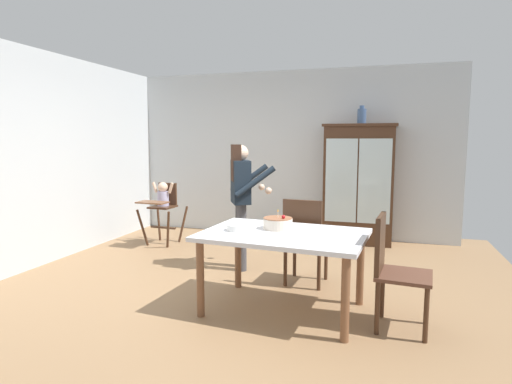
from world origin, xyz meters
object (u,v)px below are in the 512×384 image
(dining_table, at_px, (283,242))
(china_cabinet, at_px, (358,184))
(high_chair_with_toddler, at_px, (163,202))
(dining_chair_right_end, at_px, (392,263))
(ceramic_vase, at_px, (362,116))
(birthday_cake, at_px, (278,223))
(serving_bowl, at_px, (236,228))
(dining_chair_far_side, at_px, (304,236))
(adult_person, at_px, (241,191))

(dining_table, bearing_deg, china_cabinet, 80.22)
(high_chair_with_toddler, distance_m, dining_chair_right_end, 3.85)
(ceramic_vase, relative_size, dining_table, 0.17)
(birthday_cake, distance_m, serving_bowl, 0.40)
(high_chair_with_toddler, bearing_deg, serving_bowl, -43.49)
(birthday_cake, relative_size, dining_chair_far_side, 0.29)
(birthday_cake, bearing_deg, dining_chair_far_side, 74.83)
(ceramic_vase, relative_size, high_chair_with_toddler, 0.28)
(ceramic_vase, bearing_deg, high_chair_with_toddler, -161.77)
(high_chair_with_toddler, bearing_deg, ceramic_vase, 20.81)
(adult_person, xyz_separation_m, dining_chair_far_side, (0.85, -0.38, -0.41))
(ceramic_vase, height_order, adult_person, ceramic_vase)
(high_chair_with_toddler, distance_m, serving_bowl, 2.73)
(serving_bowl, bearing_deg, ceramic_vase, 71.72)
(dining_chair_right_end, bearing_deg, birthday_cake, 83.53)
(ceramic_vase, height_order, high_chair_with_toddler, ceramic_vase)
(dining_table, height_order, dining_chair_right_end, dining_chair_right_end)
(high_chair_with_toddler, relative_size, dining_chair_far_side, 0.99)
(high_chair_with_toddler, xyz_separation_m, adult_person, (1.55, -0.83, 0.31))
(high_chair_with_toddler, relative_size, birthday_cake, 3.39)
(dining_chair_far_side, bearing_deg, dining_table, 88.95)
(birthday_cake, bearing_deg, adult_person, 126.24)
(ceramic_vase, xyz_separation_m, dining_chair_right_end, (0.44, -2.94, -1.38))
(china_cabinet, relative_size, ceramic_vase, 6.75)
(china_cabinet, height_order, ceramic_vase, ceramic_vase)
(dining_table, height_order, dining_chair_far_side, dining_chair_far_side)
(adult_person, height_order, dining_chair_far_side, adult_person)
(high_chair_with_toddler, xyz_separation_m, dining_chair_right_end, (3.29, -2.00, -0.10))
(birthday_cake, xyz_separation_m, serving_bowl, (-0.36, -0.19, -0.03))
(adult_person, distance_m, dining_table, 1.39)
(dining_chair_far_side, bearing_deg, china_cabinet, -97.40)
(adult_person, bearing_deg, birthday_cake, -171.84)
(dining_chair_right_end, bearing_deg, adult_person, 61.73)
(birthday_cake, bearing_deg, dining_chair_right_end, -12.33)
(birthday_cake, xyz_separation_m, dining_chair_right_end, (1.04, -0.23, -0.24))
(birthday_cake, bearing_deg, serving_bowl, -152.09)
(adult_person, height_order, serving_bowl, adult_person)
(china_cabinet, height_order, birthday_cake, china_cabinet)
(dining_table, xyz_separation_m, serving_bowl, (-0.45, -0.04, 0.12))
(dining_table, bearing_deg, dining_chair_right_end, -4.76)
(serving_bowl, height_order, dining_chair_right_end, dining_chair_right_end)
(dining_table, relative_size, dining_chair_far_side, 1.61)
(china_cabinet, distance_m, birthday_cake, 2.78)
(china_cabinet, xyz_separation_m, high_chair_with_toddler, (-2.83, -0.94, -0.26))
(high_chair_with_toddler, height_order, dining_chair_right_end, dining_chair_right_end)
(china_cabinet, height_order, serving_bowl, china_cabinet)
(ceramic_vase, distance_m, dining_chair_far_side, 2.60)
(high_chair_with_toddler, bearing_deg, dining_chair_far_side, -24.17)
(dining_chair_right_end, bearing_deg, high_chair_with_toddler, 64.50)
(dining_chair_far_side, distance_m, dining_chair_right_end, 1.19)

